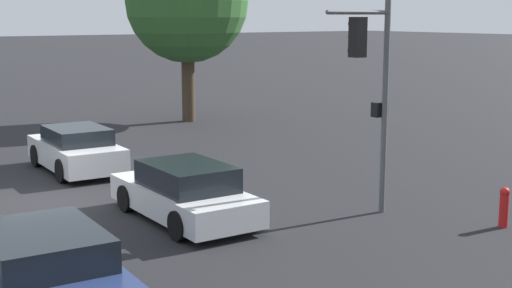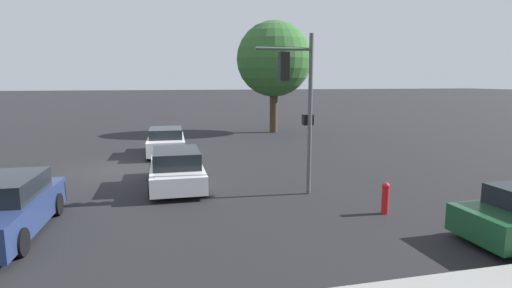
{
  "view_description": "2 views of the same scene",
  "coord_description": "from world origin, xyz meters",
  "px_view_note": "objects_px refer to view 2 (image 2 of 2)",
  "views": [
    {
      "loc": [
        17.58,
        -5.37,
        4.69
      ],
      "look_at": [
        3.0,
        4.43,
        1.51
      ],
      "focal_mm": 50.0,
      "sensor_mm": 36.0,
      "label": 1
    },
    {
      "loc": [
        17.68,
        1.68,
        3.77
      ],
      "look_at": [
        2.1,
        5.45,
        1.22
      ],
      "focal_mm": 28.0,
      "sensor_mm": 36.0,
      "label": 2
    }
  ],
  "objects_px": {
    "street_tree": "(274,59)",
    "traffic_signal": "(297,92)",
    "crossing_car_0": "(166,142)",
    "fire_hydrant": "(385,197)",
    "crossing_car_1": "(176,169)"
  },
  "relations": [
    {
      "from": "crossing_car_0",
      "to": "fire_hydrant",
      "type": "height_order",
      "value": "crossing_car_0"
    },
    {
      "from": "street_tree",
      "to": "traffic_signal",
      "type": "distance_m",
      "value": 16.42
    },
    {
      "from": "street_tree",
      "to": "traffic_signal",
      "type": "height_order",
      "value": "street_tree"
    },
    {
      "from": "traffic_signal",
      "to": "crossing_car_1",
      "type": "distance_m",
      "value": 5.14
    },
    {
      "from": "crossing_car_0",
      "to": "fire_hydrant",
      "type": "xyz_separation_m",
      "value": [
        10.99,
        5.9,
        -0.18
      ]
    },
    {
      "from": "street_tree",
      "to": "traffic_signal",
      "type": "bearing_deg",
      "value": -13.5
    },
    {
      "from": "traffic_signal",
      "to": "crossing_car_0",
      "type": "relative_size",
      "value": 1.24
    },
    {
      "from": "traffic_signal",
      "to": "street_tree",
      "type": "bearing_deg",
      "value": -14.42
    },
    {
      "from": "crossing_car_1",
      "to": "fire_hydrant",
      "type": "bearing_deg",
      "value": -128.28
    },
    {
      "from": "traffic_signal",
      "to": "crossing_car_0",
      "type": "xyz_separation_m",
      "value": [
        -8.51,
        -4.07,
        -2.73
      ]
    },
    {
      "from": "crossing_car_1",
      "to": "fire_hydrant",
      "type": "xyz_separation_m",
      "value": [
        4.51,
        5.65,
        -0.15
      ]
    },
    {
      "from": "crossing_car_0",
      "to": "fire_hydrant",
      "type": "relative_size",
      "value": 4.61
    },
    {
      "from": "crossing_car_0",
      "to": "crossing_car_1",
      "type": "xyz_separation_m",
      "value": [
        6.48,
        0.24,
        -0.03
      ]
    },
    {
      "from": "street_tree",
      "to": "fire_hydrant",
      "type": "xyz_separation_m",
      "value": [
        18.34,
        -1.99,
        -4.79
      ]
    },
    {
      "from": "street_tree",
      "to": "crossing_car_1",
      "type": "bearing_deg",
      "value": -28.91
    }
  ]
}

